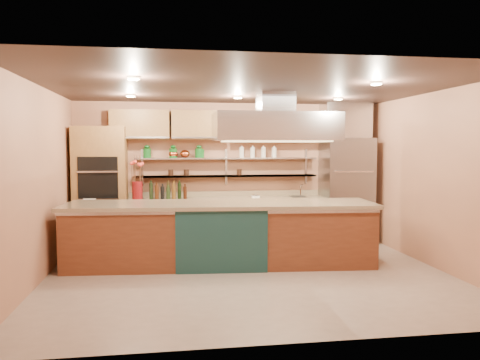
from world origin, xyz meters
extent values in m
cube|color=gray|center=(0.00, 0.00, -0.01)|extent=(6.00, 5.00, 0.02)
cube|color=black|center=(0.00, 0.00, 2.80)|extent=(6.00, 5.00, 0.02)
cube|color=#A76E4F|center=(0.00, 2.50, 1.40)|extent=(6.00, 0.04, 2.80)
cube|color=#A76E4F|center=(0.00, -2.50, 1.40)|extent=(6.00, 0.04, 2.80)
cube|color=#A76E4F|center=(-3.00, 0.00, 1.40)|extent=(0.04, 5.00, 2.80)
cube|color=#A76E4F|center=(3.00, 0.00, 1.40)|extent=(0.04, 5.00, 2.80)
cube|color=brown|center=(-2.45, 2.18, 1.15)|extent=(0.95, 0.64, 2.30)
cube|color=gray|center=(2.35, 2.14, 1.05)|extent=(0.95, 0.72, 2.10)
cube|color=tan|center=(-0.05, 2.20, 0.47)|extent=(3.84, 0.64, 0.93)
cube|color=#B5B8BC|center=(-0.05, 2.37, 1.35)|extent=(3.60, 0.26, 0.03)
cube|color=#B5B8BC|center=(-0.05, 2.37, 1.70)|extent=(3.60, 0.26, 0.03)
cube|color=brown|center=(0.00, 2.32, 2.35)|extent=(4.60, 0.36, 0.55)
cube|color=#B5B8BC|center=(0.54, 0.68, 2.25)|extent=(2.00, 1.00, 0.45)
cube|color=#FFE5A5|center=(0.00, 0.20, 2.77)|extent=(4.00, 2.80, 0.02)
cube|color=brown|center=(-0.36, 0.68, 0.51)|extent=(4.96, 1.44, 1.02)
cylinder|color=maroon|center=(-1.78, 2.15, 1.10)|extent=(0.22, 0.22, 0.35)
cube|color=black|center=(-1.20, 2.15, 1.05)|extent=(0.79, 0.47, 0.24)
cube|color=silver|center=(0.49, 2.15, 0.97)|extent=(0.15, 0.11, 0.08)
cylinder|color=silver|center=(1.43, 2.25, 1.05)|extent=(0.04, 0.04, 0.24)
ellipsoid|color=#C1522C|center=(-0.87, 2.37, 1.79)|extent=(0.20, 0.20, 0.15)
cylinder|color=#104D17|center=(-0.56, 2.37, 1.80)|extent=(0.14, 0.14, 0.16)
camera|label=1|loc=(-1.16, -6.82, 1.92)|focal=35.00mm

